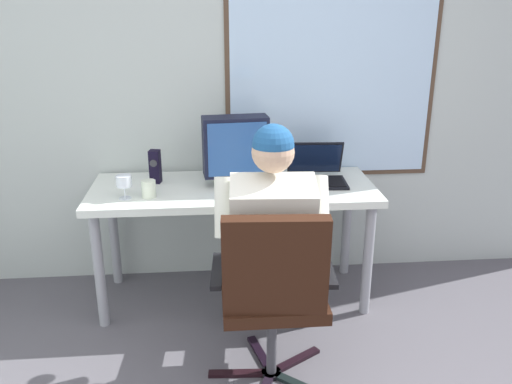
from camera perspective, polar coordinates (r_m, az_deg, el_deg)
wall_rear at (r=3.42m, az=0.54°, el=11.76°), size 4.62×0.08×2.61m
desk at (r=3.20m, az=-2.42°, el=-0.82°), size 1.67×0.65×0.74m
office_chair at (r=2.46m, az=1.88°, el=-10.13°), size 0.61×0.61×0.95m
person_seated at (r=2.63m, az=1.56°, el=-5.11°), size 0.54×0.80×1.28m
crt_monitor at (r=3.14m, az=-2.19°, el=4.70°), size 0.39×0.22×0.41m
laptop at (r=3.28m, az=6.46°, el=2.23°), size 0.35×0.34×0.23m
wine_glass at (r=3.03m, az=-13.84°, el=1.01°), size 0.09×0.09×0.13m
desk_speaker at (r=3.26m, az=-10.65°, el=2.68°), size 0.07×0.08×0.20m
coffee_mug at (r=3.04m, az=-11.31°, el=0.33°), size 0.08×0.08×0.10m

